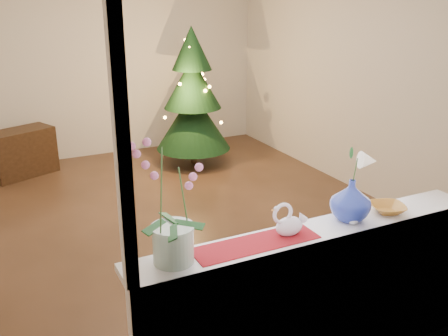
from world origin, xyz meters
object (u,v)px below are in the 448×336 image
Objects in this scene: swan at (290,219)px; xmas_tree at (193,97)px; paperweight at (353,219)px; amber_dish at (388,209)px; blue_vase at (351,197)px; side_table at (21,153)px; orchid_pot at (172,202)px.

xmas_tree is (1.09, 3.90, -0.11)m from swan.
swan reaches higher than paperweight.
paperweight is 0.39× the size of amber_dish.
blue_vase is (0.42, 0.01, 0.05)m from swan.
xmas_tree reaches higher than paperweight.
swan is 4.58m from side_table.
blue_vase reaches higher than paperweight.
blue_vase is 1.61× the size of amber_dish.
xmas_tree is at bearing -36.65° from side_table.
side_table is at bearing 166.66° from xmas_tree.
paperweight is (1.06, -0.06, -0.28)m from orchid_pot.
amber_dish is (0.27, -0.02, -0.12)m from blue_vase.
blue_vase is 0.16× the size of xmas_tree.
swan is (0.67, -0.01, -0.23)m from orchid_pot.
orchid_pot is at bearing 179.15° from amber_dish.
swan is at bearing 179.02° from amber_dish.
paperweight is (0.40, -0.05, -0.06)m from swan.
side_table is (-1.43, 4.46, -0.66)m from paperweight.
xmas_tree reaches higher than side_table.
amber_dish is 3.94m from xmas_tree.
swan is 0.70m from amber_dish.
amber_dish is 0.10× the size of xmas_tree.
side_table is at bearing 91.82° from swan.
swan is 0.12× the size of xmas_tree.
orchid_pot reaches higher than blue_vase.
blue_vase reaches higher than amber_dish.
paperweight is 4.73m from side_table.
side_table is at bearing 107.82° from paperweight.
swan is at bearing -100.10° from side_table.
swan is at bearing -0.71° from orchid_pot.
paperweight reaches higher than amber_dish.
amber_dish is 4.79m from side_table.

